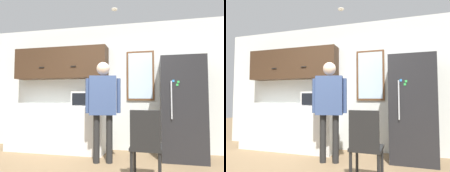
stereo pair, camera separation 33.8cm
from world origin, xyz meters
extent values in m
cube|color=silver|center=(0.00, 2.01, 1.35)|extent=(6.00, 0.06, 2.70)
cube|color=silver|center=(-1.16, 1.68, 0.46)|extent=(2.08, 0.60, 0.92)
cube|color=#3D2819|center=(-1.16, 1.81, 1.85)|extent=(2.08, 0.34, 0.67)
cube|color=black|center=(-1.52, 1.63, 1.75)|extent=(0.12, 0.01, 0.01)
cube|color=black|center=(-0.80, 1.63, 1.75)|extent=(0.12, 0.01, 0.01)
cube|color=white|center=(-0.52, 1.65, 1.07)|extent=(0.49, 0.39, 0.30)
cube|color=black|center=(-0.56, 1.45, 1.07)|extent=(0.34, 0.01, 0.24)
cube|color=#B2B2B2|center=(-0.31, 1.45, 1.07)|extent=(0.07, 0.01, 0.24)
cylinder|color=black|center=(-0.13, 1.08, 0.40)|extent=(0.11, 0.11, 0.80)
cylinder|color=black|center=(0.09, 1.13, 0.40)|extent=(0.11, 0.11, 0.80)
cube|color=#384C7A|center=(-0.02, 1.11, 1.14)|extent=(0.49, 0.31, 0.66)
sphere|color=beige|center=(-0.02, 1.11, 1.60)|extent=(0.23, 0.23, 0.23)
cylinder|color=#384C7A|center=(-0.28, 1.05, 1.13)|extent=(0.07, 0.07, 0.59)
cylinder|color=#384C7A|center=(0.24, 1.16, 1.13)|extent=(0.07, 0.07, 0.59)
cube|color=#232326|center=(1.33, 1.63, 0.91)|extent=(0.75, 0.69, 1.83)
cylinder|color=silver|center=(1.13, 1.26, 1.06)|extent=(0.02, 0.02, 0.64)
cube|color=green|center=(1.22, 1.28, 1.31)|extent=(0.04, 0.01, 0.04)
cube|color=#338CDB|center=(1.16, 1.28, 1.38)|extent=(0.04, 0.01, 0.04)
cube|color=green|center=(1.24, 1.28, 1.36)|extent=(0.04, 0.01, 0.04)
cube|color=black|center=(0.73, 0.47, 0.45)|extent=(0.41, 0.41, 0.04)
cylinder|color=black|center=(0.90, 0.63, 0.21)|extent=(0.04, 0.04, 0.43)
cylinder|color=black|center=(0.56, 0.64, 0.21)|extent=(0.04, 0.04, 0.43)
cylinder|color=black|center=(0.90, 0.29, 0.21)|extent=(0.04, 0.04, 0.43)
cylinder|color=black|center=(0.56, 0.30, 0.21)|extent=(0.04, 0.04, 0.43)
cube|color=black|center=(0.73, 0.29, 0.70)|extent=(0.37, 0.05, 0.47)
cube|color=brown|center=(0.56, 1.97, 1.56)|extent=(0.57, 0.04, 1.04)
cube|color=silver|center=(0.56, 1.95, 1.56)|extent=(0.49, 0.01, 0.96)
cylinder|color=white|center=(0.17, 1.20, 2.68)|extent=(0.11, 0.11, 0.01)
camera|label=1|loc=(0.84, -2.22, 1.09)|focal=32.00mm
camera|label=2|loc=(1.17, -2.13, 1.09)|focal=32.00mm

